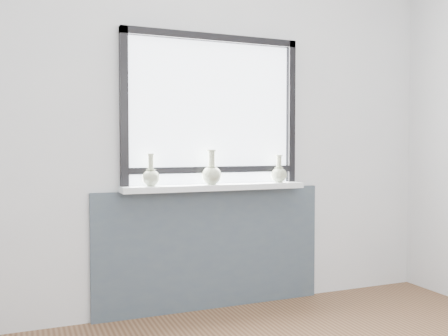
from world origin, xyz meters
name	(u,v)px	position (x,y,z in m)	size (l,w,h in m)	color
back_wall	(210,127)	(0.00, 1.81, 1.30)	(3.60, 0.02, 2.60)	silver
apron_panel	(212,249)	(0.00, 1.78, 0.43)	(1.70, 0.03, 0.86)	#424F56
windowsill	(215,187)	(0.00, 1.71, 0.88)	(1.32, 0.18, 0.04)	white
window	(212,107)	(0.00, 1.77, 1.44)	(1.30, 0.06, 1.05)	black
vase_a	(151,176)	(-0.46, 1.71, 0.97)	(0.12, 0.12, 0.22)	#B3BD9A
vase_b	(212,173)	(-0.04, 1.69, 0.98)	(0.14, 0.14, 0.24)	#B3BD9A
vase_c	(279,173)	(0.50, 1.70, 0.97)	(0.12, 0.12, 0.20)	#B3BD9A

